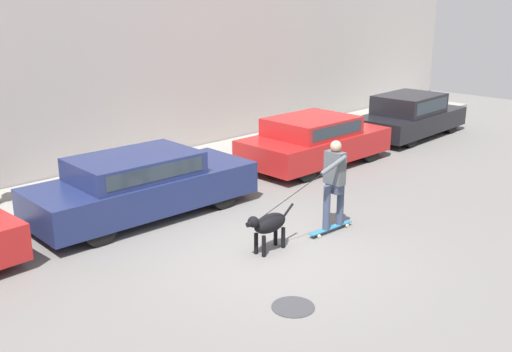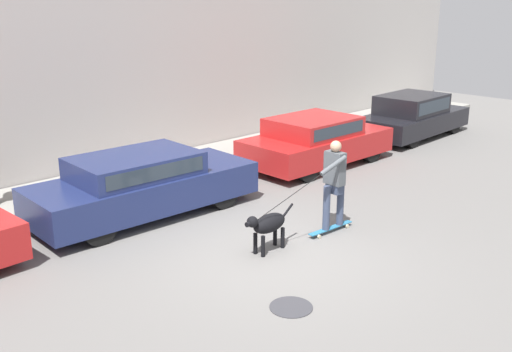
{
  "view_description": "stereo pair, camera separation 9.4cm",
  "coord_description": "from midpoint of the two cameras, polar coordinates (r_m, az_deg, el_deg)",
  "views": [
    {
      "loc": [
        -6.69,
        -6.23,
        4.18
      ],
      "look_at": [
        0.77,
        1.28,
        0.95
      ],
      "focal_mm": 42.0,
      "sensor_mm": 36.0,
      "label": 1
    },
    {
      "loc": [
        -6.62,
        -6.3,
        4.18
      ],
      "look_at": [
        0.77,
        1.28,
        0.95
      ],
      "focal_mm": 42.0,
      "sensor_mm": 36.0,
      "label": 2
    }
  ],
  "objects": [
    {
      "name": "ground_plane",
      "position": [
        10.05,
        2.22,
        -7.62
      ],
      "size": [
        36.0,
        36.0,
        0.0
      ],
      "primitive_type": "plane",
      "color": "slate"
    },
    {
      "name": "back_wall",
      "position": [
        14.44,
        -17.01,
        11.15
      ],
      "size": [
        32.0,
        0.3,
        5.79
      ],
      "color": "#B2ADA8",
      "rests_on": "ground_plane"
    },
    {
      "name": "sidewalk_curb",
      "position": [
        13.9,
        -13.61,
        -0.7
      ],
      "size": [
        30.0,
        2.16,
        0.15
      ],
      "color": "gray",
      "rests_on": "ground_plane"
    },
    {
      "name": "parked_car_1",
      "position": [
        11.81,
        -10.53,
        -0.84
      ],
      "size": [
        4.53,
        1.85,
        1.25
      ],
      "rotation": [
        0.0,
        0.0,
        -0.04
      ],
      "color": "black",
      "rests_on": "ground_plane"
    },
    {
      "name": "parked_car_2",
      "position": [
        15.18,
        5.9,
        3.31
      ],
      "size": [
        4.03,
        1.88,
        1.24
      ],
      "rotation": [
        0.0,
        0.0,
        -0.01
      ],
      "color": "black",
      "rests_on": "ground_plane"
    },
    {
      "name": "parked_car_3",
      "position": [
        18.8,
        14.83,
        5.49
      ],
      "size": [
        4.13,
        1.8,
        1.3
      ],
      "rotation": [
        0.0,
        0.0,
        0.04
      ],
      "color": "black",
      "rests_on": "ground_plane"
    },
    {
      "name": "dog",
      "position": [
        10.03,
        1.41,
        -4.64
      ],
      "size": [
        1.16,
        0.35,
        0.73
      ],
      "rotation": [
        0.0,
        0.0,
        3.19
      ],
      "color": "black",
      "rests_on": "ground_plane"
    },
    {
      "name": "skateboarder",
      "position": [
        10.8,
        7.67,
        -0.44
      ],
      "size": [
        2.35,
        0.53,
        1.71
      ],
      "rotation": [
        0.0,
        0.0,
        3.08
      ],
      "color": "beige",
      "rests_on": "ground_plane"
    },
    {
      "name": "manhole_cover",
      "position": [
        8.53,
        3.69,
        -12.35
      ],
      "size": [
        0.61,
        0.61,
        0.01
      ],
      "color": "#38383D",
      "rests_on": "ground_plane"
    }
  ]
}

